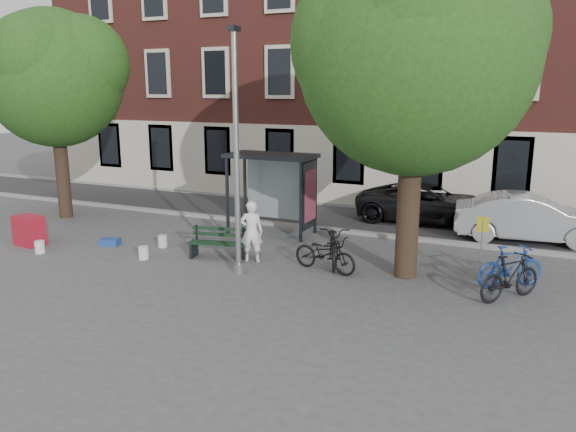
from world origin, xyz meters
The scene contains 23 objects.
ground centered at (0.00, 0.00, 0.00)m, with size 90.00×90.00×0.00m, color #4C4C4F.
road centered at (0.00, 7.00, 0.01)m, with size 40.00×4.00×0.01m, color #28282B.
curb_near centered at (0.00, 5.00, 0.06)m, with size 40.00×0.25×0.12m, color gray.
curb_far centered at (0.00, 9.00, 0.06)m, with size 40.00×0.25×0.12m, color gray.
building_row centered at (0.00, 13.00, 7.00)m, with size 30.00×8.00×14.00m, color brown.
lamppost centered at (0.00, 0.00, 2.78)m, with size 0.28×0.35×6.11m.
tree_right centered at (4.01, 1.38, 5.62)m, with size 5.76×5.60×8.20m.
tree_left centered at (-8.99, 2.88, 5.22)m, with size 5.18×4.86×7.40m.
bus_shelter centered at (-0.61, 4.11, 1.92)m, with size 2.85×1.45×2.62m.
painter centered at (-0.14, 1.00, 0.85)m, with size 0.62×0.41×1.70m, color white.
bench centered at (-1.18, 0.91, 0.38)m, with size 1.69×0.84×0.83m.
bike_a centered at (2.00, 1.02, 0.48)m, with size 0.64×1.84×0.97m, color black.
bike_b centered at (6.47, 1.73, 0.52)m, with size 0.49×1.74×1.04m, color #1B4097.
bike_c centered at (2.00, 1.69, 0.57)m, with size 0.76×2.18×1.14m, color black.
bike_d centered at (6.50, 0.84, 0.54)m, with size 0.50×1.78×1.07m, color black.
car_dark centered at (3.32, 7.72, 0.68)m, with size 2.25×4.88×1.36m, color black.
car_silver centered at (6.74, 6.41, 0.74)m, with size 1.56×4.47×1.47m, color #A8ABB0.
red_stand centered at (-7.10, -0.31, 0.45)m, with size 0.90×0.60×0.90m, color #A71626.
blue_crate centered at (-4.85, 0.67, 0.10)m, with size 0.55×0.40×0.20m, color #1F4591.
bucket_a centered at (-6.13, -0.83, 0.18)m, with size 0.28×0.28×0.36m, color white.
bucket_b centered at (-3.00, -0.07, 0.18)m, with size 0.28×0.28×0.36m, color silver.
bucket_c centered at (-3.26, 1.15, 0.18)m, with size 0.28×0.28×0.36m, color silver.
notice_sign centered at (5.76, 1.80, 1.15)m, with size 0.28×0.04×1.65m.
Camera 1 is at (6.87, -12.12, 4.69)m, focal length 35.00 mm.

